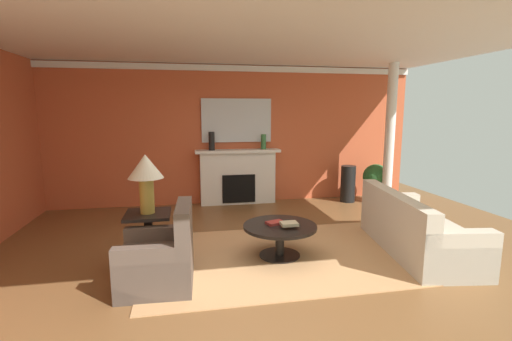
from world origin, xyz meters
name	(u,v)px	position (x,y,z in m)	size (l,w,h in m)	color
ground_plane	(257,251)	(0.00, 0.00, 0.00)	(9.77, 9.77, 0.00)	brown
wall_fireplace	(231,135)	(0.00, 2.97, 1.47)	(8.12, 0.12, 2.94)	#C65633
ceiling_panel	(253,38)	(0.00, 0.30, 2.97)	(8.12, 6.43, 0.06)	white
crown_moulding	(230,68)	(0.00, 2.89, 2.86)	(8.12, 0.08, 0.12)	white
area_rug	(280,256)	(0.27, -0.24, 0.01)	(3.61, 2.39, 0.01)	tan
fireplace	(238,178)	(0.12, 2.76, 0.56)	(1.80, 0.35, 1.17)	white
mantel_mirror	(237,120)	(0.12, 2.88, 1.78)	(1.49, 0.04, 0.92)	silver
sofa	(414,231)	(2.18, -0.42, 0.30)	(1.19, 2.21, 0.85)	beige
armchair_near_window	(160,261)	(-1.28, -0.81, 0.31)	(0.84, 0.84, 0.95)	brown
coffee_table	(280,233)	(0.27, -0.24, 0.34)	(1.00, 1.00, 0.45)	black
side_table	(149,236)	(-1.46, -0.19, 0.40)	(0.56, 0.56, 0.70)	black
table_lamp	(146,172)	(-1.46, -0.19, 1.22)	(0.44, 0.44, 0.75)	#B28E38
vase_mantel_left	(212,141)	(-0.43, 2.71, 1.37)	(0.13, 0.13, 0.38)	black
vase_mantel_right	(264,142)	(0.67, 2.71, 1.33)	(0.11, 0.11, 0.32)	#33703D
vase_tall_corner	(348,184)	(2.52, 2.46, 0.40)	(0.32, 0.32, 0.80)	black
book_red_cover	(275,223)	(0.21, -0.18, 0.47)	(0.24, 0.16, 0.03)	maroon
book_art_folio	(289,224)	(0.35, -0.38, 0.51)	(0.22, 0.17, 0.04)	tan
potted_plant	(376,180)	(3.12, 2.36, 0.49)	(0.56, 0.56, 0.83)	#A8754C
column_white	(390,136)	(3.21, 2.04, 1.47)	(0.20, 0.20, 2.94)	white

